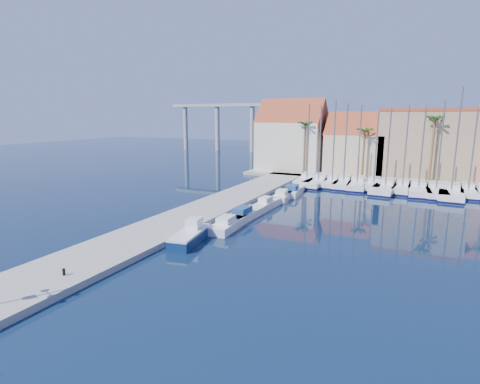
# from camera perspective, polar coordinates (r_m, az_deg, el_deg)

# --- Properties ---
(ground) EXTENTS (260.00, 260.00, 0.00)m
(ground) POSITION_cam_1_polar(r_m,az_deg,el_deg) (27.74, -3.43, -11.32)
(ground) COLOR black
(ground) RESTS_ON ground
(quay_west) EXTENTS (6.00, 77.00, 0.50)m
(quay_west) POSITION_cam_1_polar(r_m,az_deg,el_deg) (43.07, -5.08, -2.64)
(quay_west) COLOR gray
(quay_west) RESTS_ON ground
(shore_north) EXTENTS (54.00, 16.00, 0.50)m
(shore_north) POSITION_cam_1_polar(r_m,az_deg,el_deg) (71.07, 23.54, 2.06)
(shore_north) COLOR gray
(shore_north) RESTS_ON ground
(bollard) EXTENTS (0.19, 0.19, 0.46)m
(bollard) POSITION_cam_1_polar(r_m,az_deg,el_deg) (27.57, -25.26, -10.97)
(bollard) COLOR black
(bollard) RESTS_ON quay_west
(fishing_boat) EXTENTS (2.73, 5.67, 1.90)m
(fishing_boat) POSITION_cam_1_polar(r_m,az_deg,el_deg) (32.93, -7.58, -6.49)
(fishing_boat) COLOR #0D264F
(fishing_boat) RESTS_ON ground
(motorboat_west_0) EXTENTS (2.12, 5.75, 1.40)m
(motorboat_west_0) POSITION_cam_1_polar(r_m,az_deg,el_deg) (36.25, -1.82, -4.91)
(motorboat_west_0) COLOR white
(motorboat_west_0) RESTS_ON ground
(motorboat_west_1) EXTENTS (2.18, 6.21, 1.40)m
(motorboat_west_1) POSITION_cam_1_polar(r_m,az_deg,el_deg) (39.81, 0.69, -3.40)
(motorboat_west_1) COLOR white
(motorboat_west_1) RESTS_ON ground
(motorboat_west_2) EXTENTS (1.82, 5.07, 1.40)m
(motorboat_west_2) POSITION_cam_1_polar(r_m,az_deg,el_deg) (44.60, 4.11, -1.79)
(motorboat_west_2) COLOR white
(motorboat_west_2) RESTS_ON ground
(motorboat_west_3) EXTENTS (2.29, 5.65, 1.40)m
(motorboat_west_3) POSITION_cam_1_polar(r_m,az_deg,el_deg) (49.14, 6.51, -0.59)
(motorboat_west_3) COLOR white
(motorboat_west_3) RESTS_ON ground
(motorboat_west_4) EXTENTS (2.75, 6.77, 1.40)m
(motorboat_west_4) POSITION_cam_1_polar(r_m,az_deg,el_deg) (52.71, 8.03, 0.20)
(motorboat_west_4) COLOR white
(motorboat_west_4) RESTS_ON ground
(sailboat_0) EXTENTS (3.14, 9.93, 12.59)m
(sailboat_0) POSITION_cam_1_polar(r_m,az_deg,el_deg) (61.91, 10.26, 1.89)
(sailboat_0) COLOR white
(sailboat_0) RESTS_ON ground
(sailboat_1) EXTENTS (3.70, 11.12, 12.32)m
(sailboat_1) POSITION_cam_1_polar(r_m,az_deg,el_deg) (60.99, 12.04, 1.66)
(sailboat_1) COLOR white
(sailboat_1) RESTS_ON ground
(sailboat_2) EXTENTS (2.76, 8.67, 13.00)m
(sailboat_2) POSITION_cam_1_polar(r_m,az_deg,el_deg) (60.59, 13.92, 1.56)
(sailboat_2) COLOR white
(sailboat_2) RESTS_ON ground
(sailboat_3) EXTENTS (2.73, 9.40, 12.56)m
(sailboat_3) POSITION_cam_1_polar(r_m,az_deg,el_deg) (60.32, 15.58, 1.40)
(sailboat_3) COLOR white
(sailboat_3) RESTS_ON ground
(sailboat_4) EXTENTS (3.29, 9.75, 12.38)m
(sailboat_4) POSITION_cam_1_polar(r_m,az_deg,el_deg) (59.87, 17.42, 1.22)
(sailboat_4) COLOR white
(sailboat_4) RESTS_ON ground
(sailboat_5) EXTENTS (2.41, 8.53, 11.42)m
(sailboat_5) POSITION_cam_1_polar(r_m,az_deg,el_deg) (59.87, 19.72, 1.07)
(sailboat_5) COLOR white
(sailboat_5) RESTS_ON ground
(sailboat_6) EXTENTS (3.79, 11.52, 11.85)m
(sailboat_6) POSITION_cam_1_polar(r_m,az_deg,el_deg) (58.82, 21.37, 0.74)
(sailboat_6) COLOR white
(sailboat_6) RESTS_ON ground
(sailboat_7) EXTENTS (2.85, 8.83, 12.22)m
(sailboat_7) POSITION_cam_1_polar(r_m,az_deg,el_deg) (59.22, 23.54, 0.69)
(sailboat_7) COLOR white
(sailboat_7) RESTS_ON ground
(sailboat_8) EXTENTS (3.61, 11.02, 12.00)m
(sailboat_8) POSITION_cam_1_polar(r_m,az_deg,el_deg) (59.18, 25.49, 0.48)
(sailboat_8) COLOR white
(sailboat_8) RESTS_ON ground
(sailboat_9) EXTENTS (3.25, 10.29, 12.73)m
(sailboat_9) POSITION_cam_1_polar(r_m,az_deg,el_deg) (58.73, 27.63, 0.22)
(sailboat_9) COLOR white
(sailboat_9) RESTS_ON ground
(sailboat_10) EXTENTS (3.60, 11.60, 14.43)m
(sailboat_10) POSITION_cam_1_polar(r_m,az_deg,el_deg) (58.60, 29.47, 0.02)
(sailboat_10) COLOR white
(sailboat_10) RESTS_ON ground
(sailboat_11) EXTENTS (2.36, 8.27, 11.65)m
(sailboat_11) POSITION_cam_1_polar(r_m,az_deg,el_deg) (60.28, 31.39, 0.13)
(sailboat_11) COLOR white
(sailboat_11) RESTS_ON ground
(building_0) EXTENTS (12.30, 9.00, 13.50)m
(building_0) POSITION_cam_1_polar(r_m,az_deg,el_deg) (72.96, 7.91, 8.09)
(building_0) COLOR beige
(building_0) RESTS_ON shore_north
(building_1) EXTENTS (10.30, 8.00, 11.00)m
(building_1) POSITION_cam_1_polar(r_m,az_deg,el_deg) (70.26, 17.28, 6.56)
(building_1) COLOR tan
(building_1) RESTS_ON shore_north
(building_2) EXTENTS (14.20, 10.20, 11.50)m
(building_2) POSITION_cam_1_polar(r_m,az_deg,el_deg) (70.38, 26.38, 6.67)
(building_2) COLOR tan
(building_2) RESTS_ON shore_north
(palm_0) EXTENTS (2.60, 2.60, 10.15)m
(palm_0) POSITION_cam_1_polar(r_m,az_deg,el_deg) (66.90, 9.92, 9.92)
(palm_0) COLOR brown
(palm_0) RESTS_ON shore_north
(palm_1) EXTENTS (2.60, 2.60, 9.15)m
(palm_1) POSITION_cam_1_polar(r_m,az_deg,el_deg) (64.86, 18.50, 8.63)
(palm_1) COLOR brown
(palm_1) RESTS_ON shore_north
(palm_2) EXTENTS (2.60, 2.60, 11.15)m
(palm_2) POSITION_cam_1_polar(r_m,az_deg,el_deg) (64.25, 27.58, 9.58)
(palm_2) COLOR brown
(palm_2) RESTS_ON shore_north
(viaduct) EXTENTS (48.00, 2.20, 14.45)m
(viaduct) POSITION_cam_1_polar(r_m,az_deg,el_deg) (116.35, -0.45, 11.28)
(viaduct) COLOR #9E9E99
(viaduct) RESTS_ON ground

